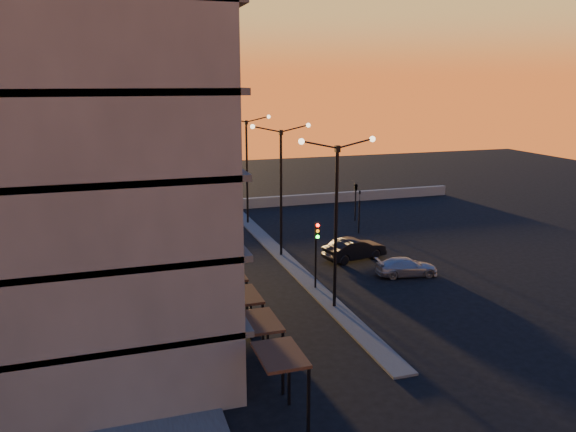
# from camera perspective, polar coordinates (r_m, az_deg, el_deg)

# --- Properties ---
(ground) EXTENTS (120.00, 120.00, 0.00)m
(ground) POSITION_cam_1_polar(r_m,az_deg,el_deg) (31.90, 4.72, -9.27)
(ground) COLOR black
(ground) RESTS_ON ground
(sidewalk_west) EXTENTS (5.00, 40.00, 0.12)m
(sidewalk_west) POSITION_cam_1_polar(r_m,az_deg,el_deg) (33.43, -15.13, -8.51)
(sidewalk_west) COLOR #464644
(sidewalk_west) RESTS_ON ground
(median) EXTENTS (1.20, 36.00, 0.12)m
(median) POSITION_cam_1_polar(r_m,az_deg,el_deg) (40.72, -0.69, -4.01)
(median) COLOR #464644
(median) RESTS_ON ground
(parapet) EXTENTS (44.00, 0.50, 1.00)m
(parapet) POSITION_cam_1_polar(r_m,az_deg,el_deg) (56.03, -3.60, 1.33)
(parapet) COLOR slate
(parapet) RESTS_ON ground
(building) EXTENTS (14.35, 17.08, 25.00)m
(building) POSITION_cam_1_polar(r_m,az_deg,el_deg) (27.22, -23.74, 11.51)
(building) COLOR #645F58
(building) RESTS_ON ground
(streetlamp_near) EXTENTS (4.32, 0.32, 9.51)m
(streetlamp_near) POSITION_cam_1_polar(r_m,az_deg,el_deg) (30.18, 4.92, 0.57)
(streetlamp_near) COLOR black
(streetlamp_near) RESTS_ON ground
(streetlamp_mid) EXTENTS (4.32, 0.32, 9.51)m
(streetlamp_mid) POSITION_cam_1_polar(r_m,az_deg,el_deg) (39.40, -0.72, 3.69)
(streetlamp_mid) COLOR black
(streetlamp_mid) RESTS_ON ground
(streetlamp_far) EXTENTS (4.32, 0.32, 9.51)m
(streetlamp_far) POSITION_cam_1_polar(r_m,az_deg,el_deg) (48.93, -4.21, 5.59)
(streetlamp_far) COLOR black
(streetlamp_far) RESTS_ON ground
(traffic_light_main) EXTENTS (0.28, 0.44, 4.25)m
(traffic_light_main) POSITION_cam_1_polar(r_m,az_deg,el_deg) (33.44, 2.92, -2.90)
(traffic_light_main) COLOR black
(traffic_light_main) RESTS_ON ground
(signal_east_a) EXTENTS (0.13, 0.16, 3.60)m
(signal_east_a) POSITION_cam_1_polar(r_m,az_deg,el_deg) (46.64, 7.25, 0.55)
(signal_east_a) COLOR black
(signal_east_a) RESTS_ON ground
(signal_east_b) EXTENTS (0.42, 1.99, 3.60)m
(signal_east_b) POSITION_cam_1_polar(r_m,az_deg,el_deg) (50.58, 6.91, 2.93)
(signal_east_b) COLOR black
(signal_east_b) RESTS_ON ground
(car_hatchback) EXTENTS (4.63, 2.56, 1.49)m
(car_hatchback) POSITION_cam_1_polar(r_m,az_deg,el_deg) (28.45, -6.38, -10.61)
(car_hatchback) COLOR #A2A3A9
(car_hatchback) RESTS_ON ground
(car_sedan) EXTENTS (4.84, 2.53, 1.52)m
(car_sedan) POSITION_cam_1_polar(r_m,az_deg,el_deg) (40.07, 6.78, -3.35)
(car_sedan) COLOR black
(car_sedan) RESTS_ON ground
(car_wagon) EXTENTS (4.25, 2.27, 1.17)m
(car_wagon) POSITION_cam_1_polar(r_m,az_deg,el_deg) (37.42, 11.95, -5.07)
(car_wagon) COLOR #A0A2A8
(car_wagon) RESTS_ON ground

